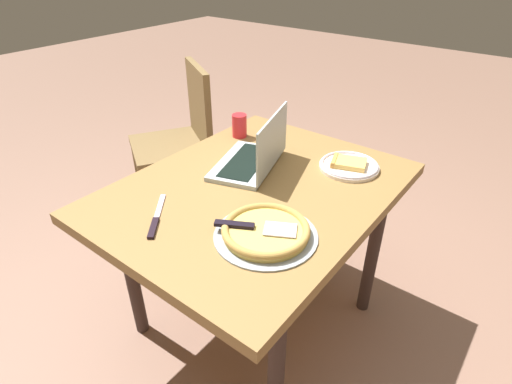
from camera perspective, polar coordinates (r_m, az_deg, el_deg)
ground_plane at (r=1.95m, az=-0.04°, el=-17.08°), size 12.00×12.00×0.00m
dining_table at (r=1.53m, az=-0.05°, el=-1.63°), size 1.11×0.87×0.70m
laptop at (r=1.60m, az=-0.15°, el=5.03°), size 0.39×0.31×0.22m
pizza_plate at (r=1.65m, az=12.87°, el=3.68°), size 0.23×0.23×0.04m
pizza_tray at (r=1.24m, az=1.35°, el=-5.51°), size 0.32×0.32×0.04m
table_knife at (r=1.35m, az=-13.85°, el=-3.77°), size 0.20×0.17×0.01m
drink_cup at (r=1.87m, az=-2.34°, el=9.31°), size 0.07×0.07×0.10m
chair_near at (r=2.44m, az=-10.30°, el=8.01°), size 0.58×0.58×0.89m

